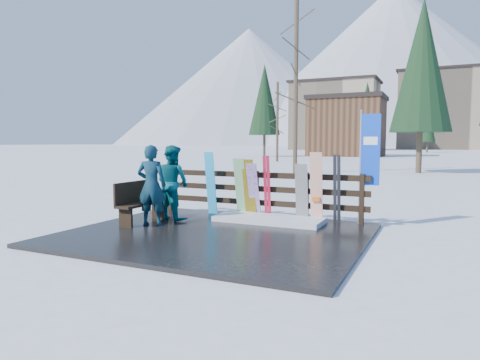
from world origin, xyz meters
The scene contains 19 objects.
ground centered at (0.00, 0.00, 0.00)m, with size 700.00×700.00×0.00m, color white.
deck centered at (0.00, 0.00, 0.04)m, with size 6.00×5.00×0.08m, color black.
fence centered at (0.00, 2.20, 0.74)m, with size 5.60×0.10×1.15m.
snow_patch centered at (0.58, 1.60, 0.14)m, with size 2.54×1.00×0.12m, color white.
bench centered at (-2.12, 0.26, 0.60)m, with size 0.41×1.50×0.97m.
snowboard_0 centered at (-1.19, 1.98, 0.89)m, with size 0.25×0.03×1.63m, color #26AFF7.
snowboard_1 centered at (-0.33, 1.98, 0.82)m, with size 0.29×0.03×1.50m, color silver.
snowboard_2 centered at (-0.10, 1.98, 0.81)m, with size 0.30×0.03×1.48m, color #D5A409.
snowboard_3 centered at (0.02, 1.98, 0.76)m, with size 0.27×0.03×1.40m, color silver.
snowboard_4 centered at (1.25, 1.98, 0.76)m, with size 0.30×0.03×1.37m, color black.
snowboard_5 centered at (1.60, 1.98, 0.90)m, with size 0.28×0.03×1.65m, color silver.
ski_pair_a centered at (0.35, 2.05, 0.85)m, with size 0.16×0.21×1.55m.
ski_pair_b centered at (2.06, 2.05, 0.88)m, with size 0.17×0.19×1.60m.
rental_flag centered at (2.70, 2.25, 1.69)m, with size 0.45×0.04×2.60m.
person_front centered at (-1.67, 0.11, 0.99)m, with size 0.66×0.43×1.81m, color #10444D.
person_back centered at (-1.63, 0.88, 0.98)m, with size 0.87×0.68×1.80m, color #0A5B67.
resort_buildings centered at (1.03, 115.41, 9.81)m, with size 73.00×87.60×22.60m.
trees centered at (3.20, 45.90, 5.80)m, with size 42.32×68.66×12.75m.
mountains centered at (-10.50, 328.41, 50.20)m, with size 520.00×260.00×120.00m.
Camera 1 is at (4.14, -7.69, 1.94)m, focal length 32.00 mm.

